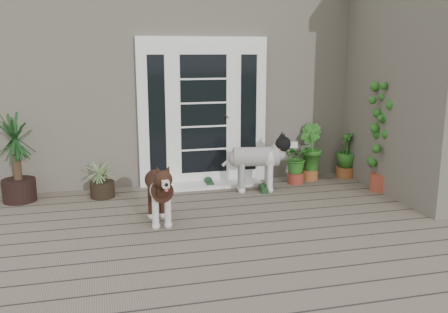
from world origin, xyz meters
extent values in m
cube|color=#6B5B4C|center=(0.00, 0.40, 0.06)|extent=(6.20, 4.60, 0.12)
cube|color=#665E54|center=(0.00, 4.65, 1.55)|extent=(7.40, 4.00, 3.10)
cube|color=#665E54|center=(2.90, 1.50, 1.55)|extent=(1.60, 2.40, 3.10)
cube|color=white|center=(-0.20, 2.60, 1.19)|extent=(1.90, 0.14, 2.15)
cube|color=white|center=(-0.20, 2.40, 0.14)|extent=(1.60, 0.40, 0.05)
imported|color=#265F1B|center=(1.14, 2.24, 0.40)|extent=(0.55, 0.55, 0.56)
imported|color=#1A5B1C|center=(1.42, 2.40, 0.44)|extent=(0.50, 0.50, 0.65)
imported|color=#1D4F16|center=(2.04, 2.40, 0.41)|extent=(0.47, 0.47, 0.59)
camera|label=1|loc=(-1.65, -4.38, 2.07)|focal=39.23mm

